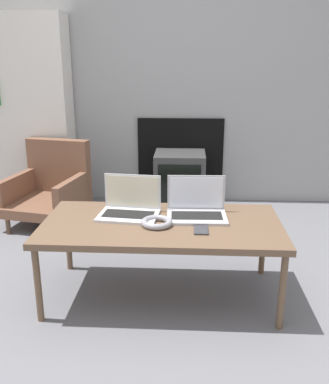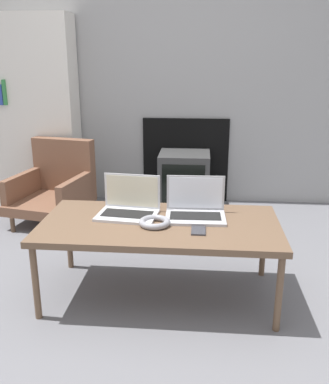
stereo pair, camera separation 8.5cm
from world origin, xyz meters
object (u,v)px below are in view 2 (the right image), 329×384
(headphones, at_px, (155,222))
(phone, at_px, (198,231))
(laptop_left, at_px, (129,206))
(armchair, at_px, (56,185))
(tv, at_px, (184,181))
(laptop_right, at_px, (195,208))

(headphones, relative_size, phone, 1.44)
(laptop_left, relative_size, armchair, 0.50)
(tv, xyz_separation_m, armchair, (-1.09, -0.35, 0.03))
(laptop_right, xyz_separation_m, headphones, (-0.22, -0.16, -0.03))
(tv, bearing_deg, laptop_right, -85.09)
(phone, bearing_deg, laptop_right, 95.28)
(laptop_right, xyz_separation_m, phone, (0.02, -0.23, -0.04))
(laptop_left, relative_size, laptop_right, 1.05)
(tv, height_order, armchair, armchair)
(laptop_left, distance_m, phone, 0.47)
(laptop_left, bearing_deg, phone, -22.83)
(tv, distance_m, armchair, 1.14)
(phone, xyz_separation_m, armchair, (-1.23, 1.31, -0.17))
(armchair, bearing_deg, phone, -35.16)
(laptop_right, bearing_deg, phone, -86.36)
(laptop_right, bearing_deg, armchair, 136.50)
(phone, relative_size, armchair, 0.17)
(tv, bearing_deg, armchair, -162.40)
(phone, bearing_deg, armchair, 133.19)
(headphones, distance_m, tv, 1.61)
(laptop_right, bearing_deg, tv, 93.27)
(laptop_left, bearing_deg, laptop_right, 6.19)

